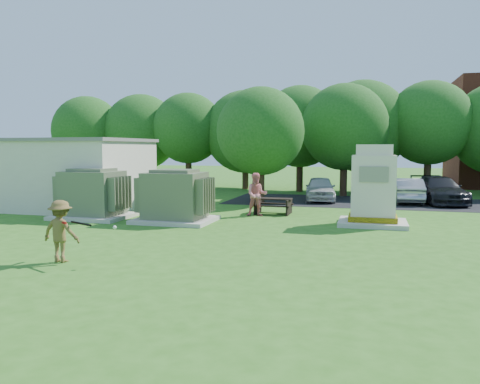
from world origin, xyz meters
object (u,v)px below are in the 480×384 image
(transformer_left, at_px, (93,195))
(car_dark, at_px, (439,190))
(generator_cabinet, at_px, (373,190))
(person_at_picnic, at_px, (257,195))
(picnic_table, at_px, (273,204))
(car_white, at_px, (320,189))
(batter, at_px, (61,231))
(car_silver_a, at_px, (407,190))
(transformer_right, at_px, (175,197))

(transformer_left, height_order, car_dark, transformer_left)
(generator_cabinet, distance_m, person_at_picnic, 4.90)
(picnic_table, relative_size, car_white, 0.42)
(picnic_table, height_order, person_at_picnic, person_at_picnic)
(transformer_left, distance_m, batter, 7.69)
(car_silver_a, bearing_deg, generator_cabinet, 74.95)
(person_at_picnic, xyz_separation_m, car_dark, (8.13, 7.19, -0.23))
(transformer_left, bearing_deg, car_white, 47.17)
(transformer_left, xyz_separation_m, car_white, (8.41, 9.08, -0.30))
(picnic_table, distance_m, car_dark, 9.86)
(person_at_picnic, xyz_separation_m, car_silver_a, (6.54, 7.10, -0.28))
(picnic_table, height_order, batter, batter)
(car_white, height_order, car_silver_a, car_white)
(car_white, bearing_deg, car_silver_a, -2.95)
(person_at_picnic, distance_m, car_silver_a, 9.66)
(picnic_table, distance_m, person_at_picnic, 1.16)
(generator_cabinet, relative_size, picnic_table, 1.86)
(generator_cabinet, height_order, picnic_table, generator_cabinet)
(generator_cabinet, xyz_separation_m, car_white, (-2.80, 7.78, -0.66))
(transformer_left, bearing_deg, person_at_picnic, 19.88)
(car_white, xyz_separation_m, car_dark, (6.16, 0.44, 0.03))
(person_at_picnic, distance_m, car_white, 7.03)
(generator_cabinet, xyz_separation_m, car_dark, (3.36, 8.23, -0.63))
(person_at_picnic, bearing_deg, generator_cabinet, -26.55)
(transformer_left, bearing_deg, generator_cabinet, 6.59)
(person_at_picnic, bearing_deg, picnic_table, 45.39)
(picnic_table, bearing_deg, batter, -108.91)
(batter, height_order, car_dark, batter)
(transformer_left, distance_m, person_at_picnic, 6.85)
(car_silver_a, bearing_deg, car_white, 1.69)
(generator_cabinet, relative_size, person_at_picnic, 1.64)
(transformer_left, xyz_separation_m, batter, (3.53, -6.83, -0.17))
(car_white, distance_m, car_silver_a, 4.59)
(transformer_right, xyz_separation_m, batter, (-0.17, -6.83, -0.17))
(transformer_right, height_order, car_white, transformer_right)
(picnic_table, xyz_separation_m, person_at_picnic, (-0.53, -0.91, 0.49))
(generator_cabinet, height_order, car_silver_a, generator_cabinet)
(generator_cabinet, xyz_separation_m, car_silver_a, (1.77, 8.14, -0.68))
(car_silver_a, bearing_deg, person_at_picnic, 44.59)
(person_at_picnic, bearing_deg, car_dark, 27.19)
(batter, distance_m, car_silver_a, 18.82)
(transformer_right, relative_size, car_silver_a, 0.76)
(person_at_picnic, bearing_deg, car_white, 59.42)
(generator_cabinet, distance_m, car_silver_a, 8.36)
(transformer_left, height_order, generator_cabinet, generator_cabinet)
(transformer_right, height_order, batter, transformer_right)
(transformer_right, relative_size, car_white, 0.76)
(car_dark, bearing_deg, person_at_picnic, -149.80)
(transformer_left, xyz_separation_m, transformer_right, (3.70, 0.00, 0.00))
(picnic_table, distance_m, car_white, 6.02)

